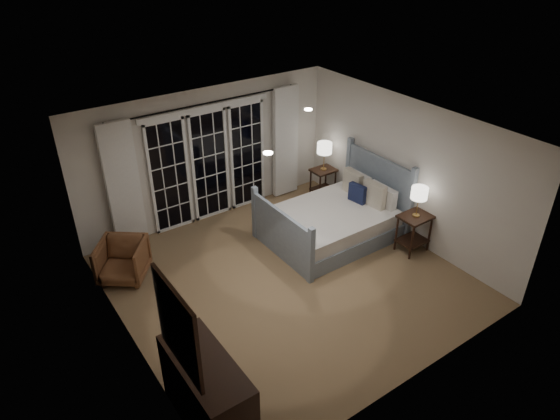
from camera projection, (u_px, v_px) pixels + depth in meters
floor at (287, 279)px, 7.97m from camera, size 5.00×5.00×0.00m
ceiling at (289, 132)px, 6.71m from camera, size 5.00×5.00×0.00m
wall_left at (122, 271)px, 6.10m from camera, size 0.02×5.00×2.50m
wall_right at (406, 170)px, 8.57m from camera, size 0.02×5.00×2.50m
wall_back at (208, 155)px, 9.11m from camera, size 5.00×0.02×2.50m
wall_front at (418, 305)px, 5.57m from camera, size 5.00×0.02×2.50m
french_doors at (210, 164)px, 9.16m from camera, size 2.50×0.04×2.20m
curtain_rod at (207, 103)px, 8.53m from camera, size 3.50×0.03×0.03m
curtain_left at (123, 186)px, 8.26m from camera, size 0.55×0.10×2.25m
curtain_right at (285, 142)px, 9.89m from camera, size 0.55×0.10×2.25m
downlight_a at (308, 109)px, 7.53m from camera, size 0.12×0.12×0.01m
downlight_b at (268, 153)px, 6.13m from camera, size 0.12×0.12×0.01m
bed at (334, 221)px, 8.89m from camera, size 2.23×1.60×1.30m
nightstand_left at (414, 227)px, 8.45m from camera, size 0.53×0.42×0.69m
nightstand_right at (323, 179)px, 10.14m from camera, size 0.48×0.38×0.62m
lamp_left at (419, 194)px, 8.12m from camera, size 0.27×0.27×0.53m
lamp_right at (325, 148)px, 9.80m from camera, size 0.30×0.30×0.57m
armchair at (123, 260)px, 7.85m from camera, size 1.00×1.00×0.66m
dresser at (208, 392)px, 5.50m from camera, size 0.56×1.31×0.93m
mirror at (178, 328)px, 4.84m from camera, size 0.05×0.85×1.00m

